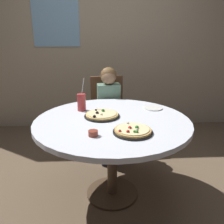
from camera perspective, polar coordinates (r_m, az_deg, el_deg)
The scene contains 10 objects.
ground_plane at distance 2.36m, azimuth 0.07°, elevation -19.19°, with size 8.00×8.00×0.00m, color brown.
wall_with_window at distance 3.71m, azimuth -1.62°, elevation 18.66°, with size 5.20×0.14×2.90m.
dining_table at distance 2.02m, azimuth 0.08°, elevation -4.14°, with size 1.32×1.32×0.75m.
chair_wooden at distance 2.91m, azimuth -1.06°, elevation 0.27°, with size 0.44×0.44×0.95m.
diner_child at distance 2.75m, azimuth -0.60°, elevation -1.82°, with size 0.28×0.42×1.08m.
pizza_veggie at distance 2.05m, azimuth -2.47°, elevation -0.71°, with size 0.31×0.31×0.05m.
pizza_cheese at distance 1.73m, azimuth 5.09°, elevation -4.55°, with size 0.30×0.30×0.05m.
soda_cup at distance 2.22m, azimuth -7.44°, elevation 2.40°, with size 0.08×0.08×0.31m.
sauce_bowl at distance 1.67m, azimuth -4.62°, elevation -5.19°, with size 0.07×0.07×0.04m, color brown.
plate_small at distance 2.31m, azimuth 9.97°, elevation 0.97°, with size 0.18×0.18×0.01m, color white.
Camera 1 is at (-0.10, -1.86, 1.44)m, focal length 37.51 mm.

